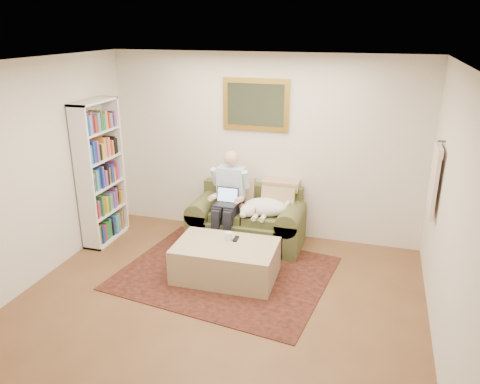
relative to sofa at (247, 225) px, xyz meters
The scene contains 12 objects.
room_shell 2.00m from the sofa, 86.31° to the right, with size 4.51×5.00×2.61m.
rug 0.97m from the sofa, 91.09° to the right, with size 2.48×1.98×0.01m, color black.
sofa is the anchor object (origin of this frame).
seated_man 0.48m from the sofa, 148.55° to the right, with size 0.52×0.74×1.32m, color #8CB2D8, non-canonical shape.
laptop 0.53m from the sofa, 138.98° to the right, with size 0.31×0.24×0.22m.
sleeping_dog 0.44m from the sofa, 15.74° to the right, with size 0.65×0.41×0.24m, color white, non-canonical shape.
ottoman 1.02m from the sofa, 88.67° to the right, with size 1.22×0.78×0.44m, color #C9B986.
coffee_mug 0.91m from the sofa, 89.18° to the right, with size 0.08×0.08×0.10m, color white.
tv_remote 0.87m from the sofa, 83.26° to the right, with size 0.05×0.15×0.02m, color black.
bookshelf 2.17m from the sofa, 166.79° to the right, with size 0.28×0.80×2.00m, color white, non-canonical shape.
wall_mirror 1.68m from the sofa, 90.00° to the left, with size 0.94×0.04×0.72m.
hanging_shirt 2.58m from the sofa, 11.48° to the right, with size 0.06×0.52×0.90m, color beige, non-canonical shape.
Camera 1 is at (1.54, -3.76, 2.95)m, focal length 35.00 mm.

